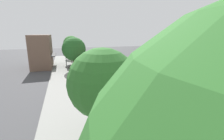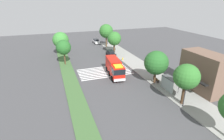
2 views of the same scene
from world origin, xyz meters
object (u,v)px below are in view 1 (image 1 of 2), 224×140
sidewalk_tree_center (74,49)px  sidewalk_tree_far_east (70,44)px  bench_near_shelter (72,68)px  fire_hydrant (90,95)px  fire_truck (113,65)px  sidewalk_tree_west (103,83)px  bus_stop_shelter (71,59)px  street_lamp (73,49)px  sidewalk_tree_east (71,44)px  median_tree_west (212,56)px  parked_car_east (76,53)px  parked_car_mid (119,111)px

sidewalk_tree_center → sidewalk_tree_far_east: sidewalk_tree_center is taller
bench_near_shelter → fire_hydrant: bench_near_shelter is taller
fire_truck → fire_hydrant: (-9.15, 5.86, -1.52)m
sidewalk_tree_west → fire_hydrant: sidewalk_tree_west is taller
bus_stop_shelter → bench_near_shelter: bus_stop_shelter is taller
fire_hydrant → street_lamp: bearing=0.2°
sidewalk_tree_center → street_lamp: bearing=-2.6°
sidewalk_tree_center → sidewalk_tree_east: (8.26, 0.00, 0.47)m
bus_stop_shelter → median_tree_west: size_ratio=0.54×
bus_stop_shelter → sidewalk_tree_far_east: sidewalk_tree_far_east is taller
bus_stop_shelter → fire_hydrant: bus_stop_shelter is taller
parked_car_east → sidewalk_tree_west: size_ratio=0.64×
bench_near_shelter → sidewalk_tree_center: (0.40, -0.62, 3.84)m
sidewalk_tree_far_east → bus_stop_shelter: bearing=177.1°
sidewalk_tree_far_east → sidewalk_tree_center: bearing=180.0°
parked_car_mid → sidewalk_tree_west: bearing=141.7°
fire_truck → sidewalk_tree_center: sidewalk_tree_center is taller
street_lamp → parked_car_mid: bearing=-176.5°
bench_near_shelter → fire_hydrant: (-15.11, -1.12, -0.10)m
parked_car_mid → sidewalk_tree_west: size_ratio=0.65×
fire_truck → parked_car_east: size_ratio=2.12×
sidewalk_tree_west → fire_hydrant: 9.22m
bench_near_shelter → street_lamp: (9.35, -1.02, 3.04)m
parked_car_mid → street_lamp: 29.88m
sidewalk_tree_west → fire_truck: bearing=-20.1°
street_lamp → fire_hydrant: street_lamp is taller
parked_car_east → bus_stop_shelter: (-17.61, 2.85, 0.97)m
parked_car_east → sidewalk_tree_east: bearing=170.2°
median_tree_west → fire_hydrant: median_tree_west is taller
bus_stop_shelter → sidewalk_tree_far_east: (12.76, -0.65, 2.60)m
parked_car_mid → bus_stop_shelter: bus_stop_shelter is taller
street_lamp → sidewalk_tree_far_east: sidewalk_tree_far_east is taller
sidewalk_tree_center → fire_hydrant: sidewalk_tree_center is taller
sidewalk_tree_west → median_tree_west: sidewalk_tree_west is taller
fire_hydrant → parked_car_mid: bearing=-162.0°
parked_car_mid → parked_car_east: size_ratio=1.01×
parked_car_east → sidewalk_tree_far_east: 6.41m
sidewalk_tree_west → sidewalk_tree_far_east: sidewalk_tree_west is taller
parked_car_east → bus_stop_shelter: bus_stop_shelter is taller
bench_near_shelter → median_tree_west: bearing=-135.4°
median_tree_west → fire_truck: bearing=41.6°
fire_hydrant → median_tree_west: bearing=-97.0°
sidewalk_tree_west → sidewalk_tree_center: bearing=-0.0°
bench_near_shelter → sidewalk_tree_west: 23.69m
street_lamp → sidewalk_tree_west: sidewalk_tree_west is taller
sidewalk_tree_east → fire_truck: bearing=-156.5°
sidewalk_tree_east → fire_hydrant: sidewalk_tree_east is taller
street_lamp → median_tree_west: median_tree_west is taller
sidewalk_tree_far_east → median_tree_west: median_tree_west is taller
sidewalk_tree_east → sidewalk_tree_far_east: size_ratio=1.10×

